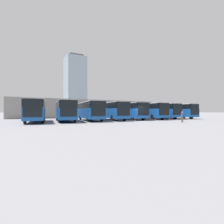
% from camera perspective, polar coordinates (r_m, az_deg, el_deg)
% --- Properties ---
extents(ground_plane, '(600.00, 600.00, 0.00)m').
position_cam_1_polar(ground_plane, '(29.78, 8.35, -2.94)').
color(ground_plane, gray).
extents(bus_0, '(4.25, 11.44, 3.29)m').
position_cam_1_polar(bus_0, '(44.00, 20.28, 0.44)').
color(bus_0, '#19519E').
rests_on(bus_0, ground_plane).
extents(curb_divider_0, '(1.42, 7.30, 0.15)m').
position_cam_1_polar(curb_divider_0, '(41.29, 20.05, -1.98)').
color(curb_divider_0, '#9E9E99').
rests_on(curb_divider_0, ground_plane).
extents(bus_1, '(4.25, 11.44, 3.29)m').
position_cam_1_polar(bus_1, '(41.26, 15.59, 0.46)').
color(bus_1, '#19519E').
rests_on(bus_1, ground_plane).
extents(curb_divider_1, '(1.42, 7.30, 0.15)m').
position_cam_1_polar(curb_divider_1, '(38.57, 15.01, -2.13)').
color(curb_divider_1, '#9E9E99').
rests_on(curb_divider_1, ground_plane).
extents(bus_2, '(4.25, 11.44, 3.29)m').
position_cam_1_polar(bus_2, '(37.74, 11.66, 0.50)').
color(bus_2, '#19519E').
rests_on(bus_2, ground_plane).
extents(curb_divider_2, '(1.42, 7.30, 0.15)m').
position_cam_1_polar(curb_divider_2, '(35.09, 10.73, -2.35)').
color(curb_divider_2, '#9E9E99').
rests_on(curb_divider_2, ground_plane).
extents(bus_3, '(4.25, 11.44, 3.29)m').
position_cam_1_polar(bus_3, '(35.43, 5.77, 0.52)').
color(bus_3, '#19519E').
rests_on(bus_3, ground_plane).
extents(curb_divider_3, '(1.42, 7.30, 0.15)m').
position_cam_1_polar(curb_divider_3, '(32.87, 4.30, -2.52)').
color(curb_divider_3, '#9E9E99').
rests_on(curb_divider_3, ground_plane).
extents(bus_4, '(4.25, 11.44, 3.29)m').
position_cam_1_polar(bus_4, '(32.76, -0.10, 0.55)').
color(bus_4, '#19519E').
rests_on(bus_4, ground_plane).
extents(curb_divider_4, '(1.42, 7.30, 0.15)m').
position_cam_1_polar(curb_divider_4, '(30.31, -2.19, -2.75)').
color(curb_divider_4, '#9E9E99').
rests_on(curb_divider_4, ground_plane).
extents(bus_5, '(4.25, 11.44, 3.29)m').
position_cam_1_polar(bus_5, '(30.85, -7.21, 0.57)').
color(bus_5, '#19519E').
rests_on(bus_5, ground_plane).
extents(curb_divider_5, '(1.42, 7.30, 0.15)m').
position_cam_1_polar(curb_divider_5, '(28.57, -10.03, -2.93)').
color(curb_divider_5, '#9E9E99').
rests_on(curb_divider_5, ground_plane).
extents(bus_6, '(4.25, 11.44, 3.29)m').
position_cam_1_polar(bus_6, '(29.48, -15.11, 0.59)').
color(bus_6, '#19519E').
rests_on(bus_6, ground_plane).
extents(curb_divider_6, '(1.42, 7.30, 0.15)m').
position_cam_1_polar(curb_divider_6, '(27.44, -18.70, -3.06)').
color(curb_divider_6, '#9E9E99').
rests_on(curb_divider_6, ground_plane).
extents(bus_7, '(4.25, 11.44, 3.29)m').
position_cam_1_polar(bus_7, '(28.68, -23.60, 0.59)').
color(bus_7, '#19519E').
rests_on(bus_7, ground_plane).
extents(pedestrian, '(0.48, 0.48, 1.61)m').
position_cam_1_polar(pedestrian, '(28.08, 21.96, -1.37)').
color(pedestrian, brown).
rests_on(pedestrian, ground_plane).
extents(station_building, '(40.22, 12.65, 4.75)m').
position_cam_1_polar(station_building, '(50.73, -8.28, 1.06)').
color(station_building, gray).
rests_on(station_building, ground_plane).
extents(office_tower, '(20.71, 20.71, 63.46)m').
position_cam_1_polar(office_tower, '(198.22, -11.97, 8.72)').
color(office_tower, '#93A8B7').
rests_on(office_tower, ground_plane).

